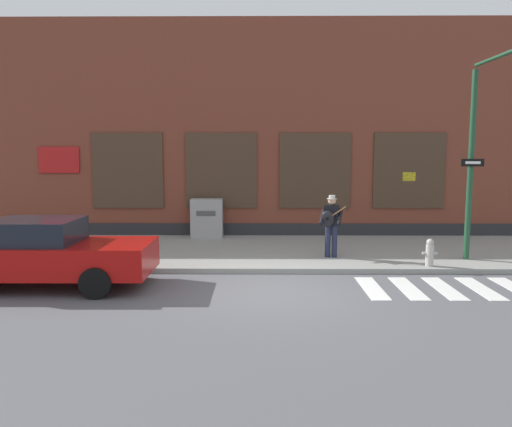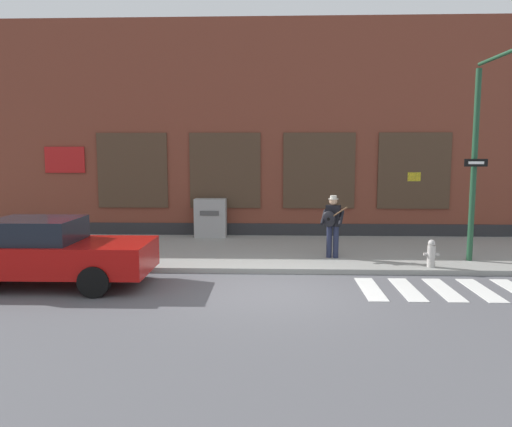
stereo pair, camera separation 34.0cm
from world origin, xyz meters
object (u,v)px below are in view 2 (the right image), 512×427
object	(u,v)px
traffic_light	(497,121)
fire_hydrant	(431,254)
busker	(332,222)
red_car	(46,252)
utility_box	(211,218)

from	to	relation	value
traffic_light	fire_hydrant	world-z (taller)	traffic_light
busker	fire_hydrant	xyz separation A→B (m)	(2.37, -1.04, -0.63)
red_car	fire_hydrant	distance (m)	9.22
traffic_light	utility_box	size ratio (longest dim) A/B	3.96
busker	fire_hydrant	world-z (taller)	busker
red_car	busker	bearing A→B (deg)	21.52
busker	red_car	bearing A→B (deg)	-158.48
traffic_light	red_car	bearing A→B (deg)	-172.99
red_car	utility_box	size ratio (longest dim) A/B	3.52
red_car	utility_box	xyz separation A→B (m)	(2.96, 5.89, 0.02)
red_car	fire_hydrant	size ratio (longest dim) A/B	6.59
fire_hydrant	busker	bearing A→B (deg)	156.30
traffic_light	fire_hydrant	size ratio (longest dim) A/B	7.41
busker	utility_box	world-z (taller)	busker
traffic_light	fire_hydrant	distance (m)	3.51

